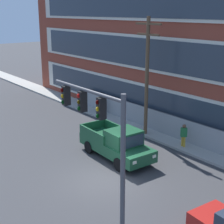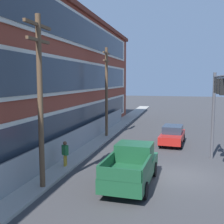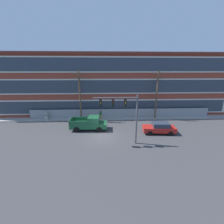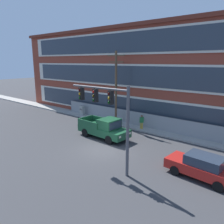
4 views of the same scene
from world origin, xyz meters
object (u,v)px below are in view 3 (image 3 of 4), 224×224
(traffic_signal_mast, at_px, (123,109))
(pickup_truck_dark_green, at_px, (90,123))
(utility_pole_near_corner, at_px, (80,94))
(sedan_red, at_px, (159,128))
(pedestrian_near_cabinet, at_px, (101,114))
(utility_pole_midblock, at_px, (157,94))
(electrical_cabinet, at_px, (46,116))

(traffic_signal_mast, distance_m, pickup_truck_dark_green, 7.07)
(traffic_signal_mast, height_order, utility_pole_near_corner, utility_pole_near_corner)
(sedan_red, relative_size, pedestrian_near_cabinet, 2.66)
(utility_pole_near_corner, height_order, utility_pole_midblock, utility_pole_near_corner)
(utility_pole_midblock, height_order, electrical_cabinet, utility_pole_midblock)
(utility_pole_near_corner, relative_size, pedestrian_near_cabinet, 4.98)
(traffic_signal_mast, xyz_separation_m, sedan_red, (5.44, 2.78, -3.48))
(electrical_cabinet, bearing_deg, utility_pole_near_corner, -2.69)
(pickup_truck_dark_green, distance_m, sedan_red, 9.92)
(traffic_signal_mast, bearing_deg, utility_pole_midblock, 52.44)
(traffic_signal_mast, bearing_deg, electrical_cabinet, 143.89)
(traffic_signal_mast, relative_size, utility_pole_midblock, 0.71)
(pickup_truck_dark_green, xyz_separation_m, electrical_cabinet, (-7.90, 4.42, -0.22))
(utility_pole_near_corner, bearing_deg, electrical_cabinet, 177.31)
(sedan_red, relative_size, utility_pole_midblock, 0.54)
(traffic_signal_mast, bearing_deg, pedestrian_near_cabinet, 107.72)
(utility_pole_midblock, distance_m, pedestrian_near_cabinet, 10.32)
(utility_pole_near_corner, height_order, pedestrian_near_cabinet, utility_pole_near_corner)
(pickup_truck_dark_green, relative_size, pedestrian_near_cabinet, 3.21)
(utility_pole_midblock, bearing_deg, sedan_red, -102.91)
(pickup_truck_dark_green, height_order, utility_pole_near_corner, utility_pole_near_corner)
(utility_pole_near_corner, bearing_deg, traffic_signal_mast, -54.38)
(utility_pole_near_corner, bearing_deg, pedestrian_near_cabinet, 4.27)
(utility_pole_near_corner, bearing_deg, pickup_truck_dark_green, -65.78)
(sedan_red, xyz_separation_m, pedestrian_near_cabinet, (-8.28, 6.10, 0.18))
(utility_pole_near_corner, distance_m, pedestrian_near_cabinet, 4.98)
(sedan_red, bearing_deg, traffic_signal_mast, -152.94)
(utility_pole_midblock, bearing_deg, pickup_truck_dark_green, -158.51)
(electrical_cabinet, distance_m, pedestrian_near_cabinet, 9.39)
(electrical_cabinet, height_order, pedestrian_near_cabinet, pedestrian_near_cabinet)
(pickup_truck_dark_green, height_order, pedestrian_near_cabinet, pickup_truck_dark_green)
(pickup_truck_dark_green, relative_size, utility_pole_midblock, 0.65)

